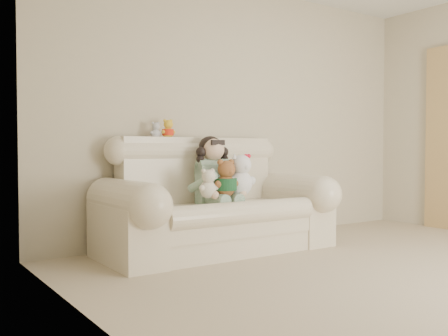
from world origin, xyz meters
TOP-DOWN VIEW (x-y plane):
  - wall_back at (0.00, 2.50)m, footprint 4.50×0.00m
  - wall_left at (-2.25, 0.00)m, footprint 0.00×5.00m
  - sofa at (-0.67, 2.00)m, footprint 2.10×0.95m
  - seated_child at (-0.67, 2.08)m, footprint 0.43×0.50m
  - brown_teddy at (-0.68, 1.85)m, footprint 0.30×0.28m
  - white_cat at (-0.50, 1.87)m, footprint 0.30×0.24m
  - cream_teddy at (-0.86, 1.86)m, footprint 0.20×0.16m
  - yellow_mini_bear at (-0.99, 2.34)m, footprint 0.15×0.13m
  - grey_mini_plush at (-1.10, 2.36)m, footprint 0.14×0.13m

SIDE VIEW (x-z plane):
  - sofa at x=-0.67m, z-range 0.00..1.03m
  - cream_teddy at x=-0.86m, z-range 0.50..0.80m
  - brown_teddy at x=-0.68m, z-range 0.50..0.89m
  - white_cat at x=-0.50m, z-range 0.50..0.95m
  - seated_child at x=-0.67m, z-range 0.42..1.05m
  - grey_mini_plush at x=-1.10m, z-range 1.01..1.19m
  - yellow_mini_bear at x=-0.99m, z-range 1.01..1.22m
  - wall_back at x=0.00m, z-range -0.95..3.55m
  - wall_left at x=-2.25m, z-range -1.20..3.80m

